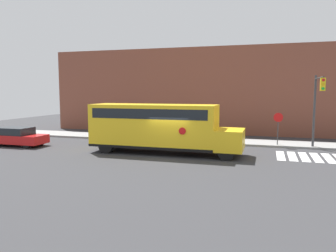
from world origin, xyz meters
The scene contains 8 objects.
ground_plane centered at (0.00, 0.00, 0.00)m, with size 60.00×60.00×0.00m, color #333335.
sidewalk_strip centered at (0.00, 6.50, 0.07)m, with size 44.00×3.00×0.15m.
building_backdrop centered at (0.00, 13.00, 4.14)m, with size 32.00×4.00×8.27m.
crosswalk_stripes centered at (8.80, 2.00, 0.00)m, with size 4.70×3.20×0.01m.
school_bus centered at (-1.05, 0.54, 1.85)m, with size 10.05×2.57×3.24m.
parked_car centered at (-12.17, 0.21, 0.70)m, with size 4.21×1.80×1.39m.
stop_sign centered at (6.58, 5.49, 1.66)m, with size 0.68×0.10×2.52m.
traffic_light centered at (8.99, 4.29, 3.49)m, with size 0.28×3.51×5.23m.
Camera 1 is at (5.80, -19.85, 4.13)m, focal length 35.00 mm.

